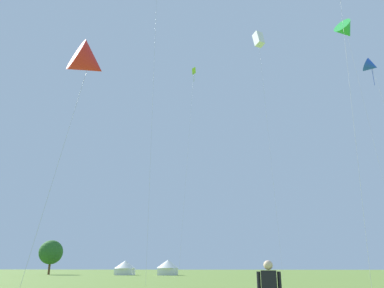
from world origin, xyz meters
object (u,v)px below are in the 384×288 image
at_px(kite_lime_diamond, 193,81).
at_px(festival_tent_center, 125,267).
at_px(kite_red_delta, 89,63).
at_px(kite_white_box, 259,39).
at_px(kite_green_delta, 346,31).
at_px(kite_blue_delta, 372,66).
at_px(festival_tent_right, 168,267).
at_px(tree_distant_right, 51,252).

height_order(kite_lime_diamond, festival_tent_center, kite_lime_diamond).
bearing_deg(kite_red_delta, kite_white_box, 66.31).
distance_m(kite_white_box, festival_tent_center, 48.35).
bearing_deg(kite_green_delta, kite_blue_delta, -99.98).
relative_size(kite_lime_diamond, festival_tent_right, 8.60).
height_order(kite_blue_delta, tree_distant_right, kite_blue_delta).
bearing_deg(kite_blue_delta, festival_tent_center, 131.18).
bearing_deg(kite_lime_diamond, kite_blue_delta, -53.18).
distance_m(kite_blue_delta, festival_tent_center, 56.01).
relative_size(kite_red_delta, kite_white_box, 0.41).
bearing_deg(festival_tent_center, festival_tent_right, 0.00).
bearing_deg(kite_red_delta, kite_green_delta, 43.18).
distance_m(kite_blue_delta, tree_distant_right, 68.12).
height_order(kite_green_delta, festival_tent_center, kite_green_delta).
bearing_deg(kite_green_delta, kite_lime_diamond, 142.77).
xyz_separation_m(festival_tent_center, tree_distant_right, (-16.34, 2.47, 2.86)).
relative_size(kite_lime_diamond, festival_tent_center, 9.02).
distance_m(kite_green_delta, kite_lime_diamond, 27.94).
bearing_deg(tree_distant_right, kite_white_box, -27.73).
relative_size(kite_green_delta, kite_white_box, 0.86).
height_order(festival_tent_center, tree_distant_right, tree_distant_right).
bearing_deg(festival_tent_right, kite_red_delta, -86.73).
xyz_separation_m(kite_red_delta, kite_white_box, (14.58, 33.23, 22.77)).
bearing_deg(festival_tent_center, kite_white_box, -37.29).
height_order(kite_blue_delta, kite_lime_diamond, kite_lime_diamond).
height_order(kite_green_delta, festival_tent_right, kite_green_delta).
relative_size(kite_green_delta, festival_tent_right, 7.71).
bearing_deg(kite_blue_delta, kite_lime_diamond, 126.82).
bearing_deg(festival_tent_center, kite_lime_diamond, -41.01).
xyz_separation_m(kite_lime_diamond, festival_tent_center, (-14.37, 12.49, -32.47)).
relative_size(kite_white_box, tree_distant_right, 5.73).
bearing_deg(festival_tent_right, kite_blue_delta, -56.36).
xyz_separation_m(kite_red_delta, kite_green_delta, (25.19, 23.64, 17.08)).
bearing_deg(kite_green_delta, kite_white_box, 137.88).
bearing_deg(kite_red_delta, kite_lime_diamond, 85.73).
height_order(kite_red_delta, festival_tent_center, kite_red_delta).
height_order(kite_green_delta, kite_white_box, kite_white_box).
bearing_deg(kite_lime_diamond, kite_white_box, -32.10).
distance_m(kite_red_delta, festival_tent_center, 55.70).
distance_m(festival_tent_center, festival_tent_right, 8.32).
bearing_deg(kite_lime_diamond, festival_tent_right, 115.84).
xyz_separation_m(kite_green_delta, kite_lime_diamond, (-22.16, 16.84, 2.43)).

